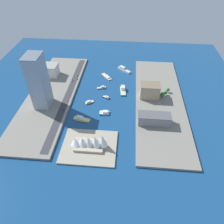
# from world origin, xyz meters

# --- Properties ---
(ground_plane) EXTENTS (440.00, 440.00, 0.00)m
(ground_plane) POSITION_xyz_m (0.00, 0.00, 0.00)
(ground_plane) COLOR navy
(quay_west) EXTENTS (70.00, 240.00, 3.03)m
(quay_west) POSITION_xyz_m (-82.78, 0.00, 1.52)
(quay_west) COLOR gray
(quay_west) RESTS_ON ground_plane
(quay_east) EXTENTS (70.00, 240.00, 3.03)m
(quay_east) POSITION_xyz_m (82.78, 0.00, 1.52)
(quay_east) COLOR gray
(quay_east) RESTS_ON ground_plane
(peninsula_point) EXTENTS (64.56, 53.89, 2.00)m
(peninsula_point) POSITION_xyz_m (7.21, 96.42, 1.00)
(peninsula_point) COLOR #A89E89
(peninsula_point) RESTS_ON ground_plane
(road_strip) EXTENTS (10.03, 228.00, 0.15)m
(road_strip) POSITION_xyz_m (56.40, 0.00, 3.11)
(road_strip) COLOR #38383D
(road_strip) RESTS_ON quay_east
(ferry_green_doubledeck) EXTENTS (10.63, 26.94, 6.87)m
(ferry_green_doubledeck) POSITION_xyz_m (-27.01, -22.17, 2.25)
(ferry_green_doubledeck) COLOR #2D8C4C
(ferry_green_doubledeck) RESTS_ON ground_plane
(yacht_sleek_gray) EXTENTS (16.07, 8.31, 4.00)m
(yacht_sleek_gray) POSITION_xyz_m (7.79, -26.68, 1.44)
(yacht_sleek_gray) COLOR #999EA3
(yacht_sleek_gray) RESTS_ON ground_plane
(patrol_launch_navy) EXTENTS (12.00, 7.94, 3.86)m
(patrol_launch_navy) POSITION_xyz_m (-2.35, -1.39, 1.45)
(patrol_launch_navy) COLOR #1E284C
(patrol_launch_navy) RESTS_ON ground_plane
(water_taxi_orange) EXTENTS (13.49, 11.12, 3.79)m
(water_taxi_orange) POSITION_xyz_m (21.63, 12.70, 1.41)
(water_taxi_orange) COLOR orange
(water_taxi_orange) RESTS_ON ground_plane
(catamaran_blue) EXTENTS (15.71, 8.75, 4.62)m
(catamaran_blue) POSITION_xyz_m (-4.03, 34.65, 1.64)
(catamaran_blue) COLOR blue
(catamaran_blue) RESTS_ON ground_plane
(barge_flat_brown) EXTENTS (22.00, 24.68, 3.07)m
(barge_flat_brown) POSITION_xyz_m (3.19, -61.44, 1.03)
(barge_flat_brown) COLOR brown
(barge_flat_brown) RESTS_ON ground_plane
(ferry_white_commuter) EXTENTS (25.29, 22.57, 6.60)m
(ferry_white_commuter) POSITION_xyz_m (-25.62, -86.88, 2.42)
(ferry_white_commuter) COLOR silver
(ferry_white_commuter) RESTS_ON ground_plane
(ferry_yellow_fast) EXTENTS (24.94, 10.93, 5.71)m
(ferry_yellow_fast) POSITION_xyz_m (25.62, 50.33, 1.98)
(ferry_yellow_fast) COLOR yellow
(ferry_yellow_fast) RESTS_ON ground_plane
(hotel_broad_white) EXTENTS (28.91, 24.47, 19.52)m
(hotel_broad_white) POSITION_xyz_m (101.34, -55.08, 12.82)
(hotel_broad_white) COLOR silver
(hotel_broad_white) RESTS_ON quay_east
(tower_tall_glass) EXTENTS (21.02, 28.63, 76.60)m
(tower_tall_glass) POSITION_xyz_m (85.19, 25.10, 41.37)
(tower_tall_glass) COLOR #8C9EB2
(tower_tall_glass) RESTS_ON quay_east
(warehouse_low_gray) EXTENTS (42.49, 16.41, 14.06)m
(warehouse_low_gray) POSITION_xyz_m (-70.72, 50.77, 10.09)
(warehouse_low_gray) COLOR gray
(warehouse_low_gray) RESTS_ON quay_west
(apartment_midrise_tan) EXTENTS (29.05, 20.29, 21.50)m
(apartment_midrise_tan) POSITION_xyz_m (-67.58, -7.20, 13.81)
(apartment_midrise_tan) COLOR tan
(apartment_midrise_tan) RESTS_ON quay_west
(taxi_yellow_cab) EXTENTS (2.18, 5.18, 1.62)m
(taxi_yellow_cab) POSITION_xyz_m (52.69, -44.99, 3.98)
(taxi_yellow_cab) COLOR black
(taxi_yellow_cab) RESTS_ON road_strip
(van_white) EXTENTS (1.87, 5.08, 1.64)m
(van_white) POSITION_xyz_m (54.76, -57.21, 3.99)
(van_white) COLOR black
(van_white) RESTS_ON road_strip
(sedan_silver) EXTENTS (1.95, 4.98, 1.62)m
(sedan_silver) POSITION_xyz_m (59.58, -39.90, 3.98)
(sedan_silver) COLOR black
(sedan_silver) RESTS_ON road_strip
(hatchback_blue) EXTENTS (1.90, 4.83, 1.67)m
(hatchback_blue) POSITION_xyz_m (54.54, 36.20, 3.99)
(hatchback_blue) COLOR black
(hatchback_blue) RESTS_ON road_strip
(traffic_light_waterfront) EXTENTS (0.36, 0.36, 6.50)m
(traffic_light_waterfront) POSITION_xyz_m (50.46, 5.28, 7.37)
(traffic_light_waterfront) COLOR black
(traffic_light_waterfront) RESTS_ON quay_east
(opera_landmark) EXTENTS (44.99, 20.41, 20.64)m
(opera_landmark) POSITION_xyz_m (6.61, 96.42, 9.27)
(opera_landmark) COLOR #BCAD93
(opera_landmark) RESTS_ON peninsula_point
(park_tree_cluster) EXTENTS (16.01, 20.92, 9.29)m
(park_tree_cluster) POSITION_xyz_m (-90.75, -11.44, 8.40)
(park_tree_cluster) COLOR brown
(park_tree_cluster) RESTS_ON quay_west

